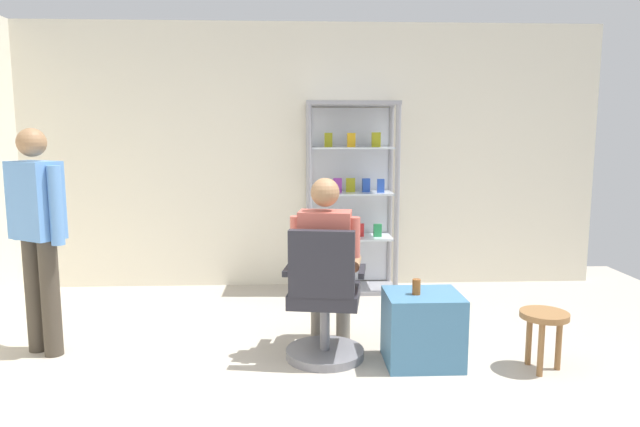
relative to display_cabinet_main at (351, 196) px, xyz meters
The scene contains 9 objects.
ground_plane 2.95m from the display_cabinet_main, 98.25° to the right, with size 7.20×7.20×0.00m, color #B2A899.
back_wall 0.61m from the display_cabinet_main, 149.39° to the left, with size 6.00×0.10×2.70m, color silver.
display_cabinet_main is the anchor object (origin of this frame).
office_chair 1.97m from the display_cabinet_main, 101.24° to the right, with size 0.60×0.56×0.96m.
seated_shopkeeper 1.74m from the display_cabinet_main, 101.41° to the right, with size 0.53×0.60×1.29m.
storage_crate 2.07m from the display_cabinet_main, 80.72° to the right, with size 0.51×0.45×0.50m, color teal.
tea_glass 2.00m from the display_cabinet_main, 82.38° to the right, with size 0.06×0.06×0.11m, color brown.
standing_customer 2.88m from the display_cabinet_main, 146.10° to the right, with size 0.46×0.38×1.63m.
wooden_stool 2.43m from the display_cabinet_main, 62.04° to the right, with size 0.32×0.32×0.41m.
Camera 1 is at (-0.17, -2.87, 1.59)m, focal length 31.59 mm.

